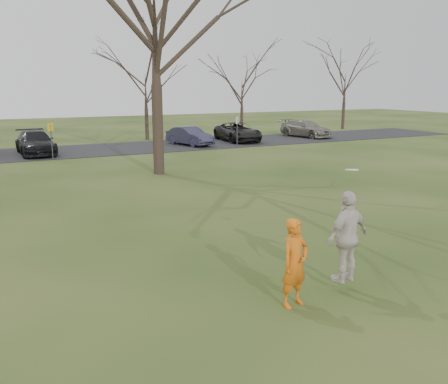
{
  "coord_description": "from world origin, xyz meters",
  "views": [
    {
      "loc": [
        -5.26,
        -6.51,
        4.14
      ],
      "look_at": [
        0.0,
        4.0,
        1.5
      ],
      "focal_mm": 38.0,
      "sensor_mm": 36.0,
      "label": 1
    }
  ],
  "objects_px": {
    "car_6": "(238,132)",
    "car_7": "(306,128)",
    "player_defender": "(295,263)",
    "car_3": "(35,142)",
    "car_5": "(190,136)",
    "big_tree": "(155,21)",
    "catching_play": "(347,237)"
  },
  "relations": [
    {
      "from": "car_6",
      "to": "car_7",
      "type": "relative_size",
      "value": 1.06
    },
    {
      "from": "player_defender",
      "to": "car_7",
      "type": "relative_size",
      "value": 0.37
    },
    {
      "from": "car_3",
      "to": "car_7",
      "type": "xyz_separation_m",
      "value": [
        20.84,
        0.82,
        -0.03
      ]
    },
    {
      "from": "car_7",
      "to": "car_5",
      "type": "bearing_deg",
      "value": 173.71
    },
    {
      "from": "car_6",
      "to": "big_tree",
      "type": "bearing_deg",
      "value": -129.09
    },
    {
      "from": "player_defender",
      "to": "car_3",
      "type": "height_order",
      "value": "player_defender"
    },
    {
      "from": "car_6",
      "to": "big_tree",
      "type": "height_order",
      "value": "big_tree"
    },
    {
      "from": "car_3",
      "to": "player_defender",
      "type": "bearing_deg",
      "value": -86.7
    },
    {
      "from": "car_3",
      "to": "catching_play",
      "type": "distance_m",
      "value": 24.31
    },
    {
      "from": "player_defender",
      "to": "car_3",
      "type": "bearing_deg",
      "value": 82.35
    },
    {
      "from": "car_5",
      "to": "catching_play",
      "type": "distance_m",
      "value": 24.8
    },
    {
      "from": "player_defender",
      "to": "car_3",
      "type": "relative_size",
      "value": 0.35
    },
    {
      "from": "car_6",
      "to": "catching_play",
      "type": "bearing_deg",
      "value": -108.79
    },
    {
      "from": "player_defender",
      "to": "car_5",
      "type": "relative_size",
      "value": 0.44
    },
    {
      "from": "player_defender",
      "to": "big_tree",
      "type": "distance_m",
      "value": 15.96
    },
    {
      "from": "car_6",
      "to": "car_7",
      "type": "distance_m",
      "value": 6.43
    },
    {
      "from": "car_3",
      "to": "big_tree",
      "type": "distance_m",
      "value": 12.33
    },
    {
      "from": "catching_play",
      "to": "car_7",
      "type": "bearing_deg",
      "value": 55.41
    },
    {
      "from": "catching_play",
      "to": "car_5",
      "type": "bearing_deg",
      "value": 74.89
    },
    {
      "from": "car_5",
      "to": "catching_play",
      "type": "height_order",
      "value": "catching_play"
    },
    {
      "from": "player_defender",
      "to": "big_tree",
      "type": "xyz_separation_m",
      "value": [
        2.28,
        14.55,
        6.14
      ]
    },
    {
      "from": "big_tree",
      "to": "car_6",
      "type": "bearing_deg",
      "value": 46.24
    },
    {
      "from": "player_defender",
      "to": "car_3",
      "type": "distance_m",
      "value": 24.22
    },
    {
      "from": "player_defender",
      "to": "car_5",
      "type": "distance_m",
      "value": 25.25
    },
    {
      "from": "player_defender",
      "to": "car_3",
      "type": "xyz_separation_m",
      "value": [
        -2.38,
        24.1,
        -0.12
      ]
    },
    {
      "from": "car_3",
      "to": "car_5",
      "type": "height_order",
      "value": "car_3"
    },
    {
      "from": "car_6",
      "to": "big_tree",
      "type": "distance_m",
      "value": 15.43
    },
    {
      "from": "player_defender",
      "to": "car_5",
      "type": "xyz_separation_m",
      "value": [
        7.79,
        24.01,
        -0.18
      ]
    },
    {
      "from": "car_5",
      "to": "big_tree",
      "type": "height_order",
      "value": "big_tree"
    },
    {
      "from": "big_tree",
      "to": "catching_play",
      "type": "bearing_deg",
      "value": -93.76
    },
    {
      "from": "car_5",
      "to": "big_tree",
      "type": "relative_size",
      "value": 0.28
    },
    {
      "from": "car_6",
      "to": "car_7",
      "type": "xyz_separation_m",
      "value": [
        6.43,
        0.19,
        -0.01
      ]
    }
  ]
}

